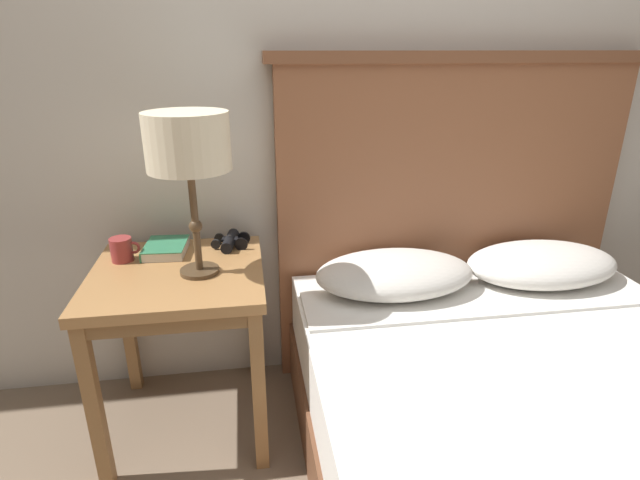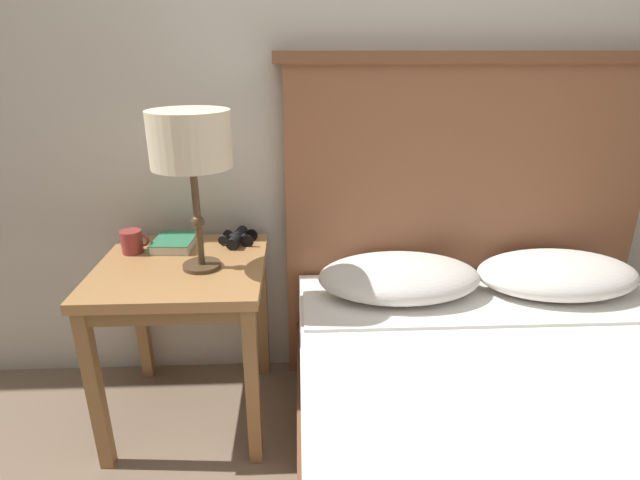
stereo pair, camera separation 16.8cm
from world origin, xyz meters
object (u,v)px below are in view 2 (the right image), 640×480
object	(u,v)px
coffee_mug	(132,242)
table_lamp	(191,143)
nightstand	(183,286)
bed	(535,442)
book_on_nightstand	(174,242)
binoculars_pair	(238,238)

from	to	relation	value
coffee_mug	table_lamp	bearing A→B (deg)	-27.78
nightstand	coffee_mug	xyz separation A→B (m)	(-0.20, 0.11, 0.13)
bed	coffee_mug	distance (m)	1.48
table_lamp	coffee_mug	distance (m)	0.49
nightstand	book_on_nightstand	world-z (taller)	book_on_nightstand
table_lamp	book_on_nightstand	bearing A→B (deg)	124.76
table_lamp	book_on_nightstand	world-z (taller)	table_lamp
book_on_nightstand	coffee_mug	xyz separation A→B (m)	(-0.14, -0.05, 0.02)
table_lamp	coffee_mug	bearing A→B (deg)	152.22
bed	binoculars_pair	size ratio (longest dim) A/B	11.29
bed	book_on_nightstand	world-z (taller)	bed
nightstand	table_lamp	world-z (taller)	table_lamp
bed	binoculars_pair	world-z (taller)	bed
nightstand	bed	distance (m)	1.23
table_lamp	binoculars_pair	xyz separation A→B (m)	(0.10, 0.22, -0.40)
book_on_nightstand	bed	bearing A→B (deg)	-31.12
bed	book_on_nightstand	distance (m)	1.38
bed	coffee_mug	xyz separation A→B (m)	(-1.28, 0.64, 0.39)
book_on_nightstand	nightstand	bearing A→B (deg)	-70.96
nightstand	binoculars_pair	world-z (taller)	binoculars_pair
table_lamp	book_on_nightstand	xyz separation A→B (m)	(-0.14, 0.20, -0.41)
nightstand	bed	world-z (taller)	bed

